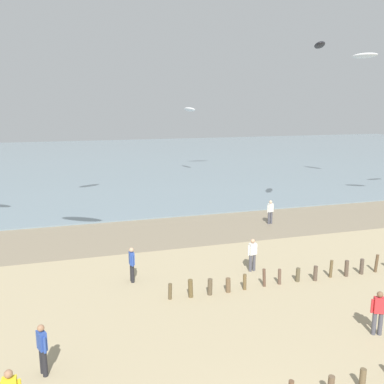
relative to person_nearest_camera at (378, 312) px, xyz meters
name	(u,v)px	position (x,y,z in m)	size (l,w,h in m)	color
wet_sand_strip	(143,234)	(-6.06, 14.64, -0.91)	(120.00, 6.87, 0.01)	gray
sea	(98,160)	(-6.06, 53.07, -0.87)	(160.00, 70.00, 0.10)	gray
groyne_mid	(291,276)	(-0.75, 4.95, -0.52)	(11.89, 0.37, 0.94)	brown
person_nearest_camera	(378,312)	(0.00, 0.00, 0.00)	(0.53, 0.34, 1.71)	#4C4C56
person_by_waterline	(42,348)	(-11.68, 1.07, 0.00)	(0.34, 0.53, 1.71)	#232328
person_left_flank	(252,254)	(-1.85, 6.89, 0.00)	(0.56, 0.28, 1.71)	#4C4C56
person_right_flank	(270,211)	(3.01, 14.42, 0.00)	(0.56, 0.30, 1.71)	#4C4C56
person_trailing_behind	(132,264)	(-7.92, 7.33, 0.00)	(0.23, 0.57, 1.71)	#232328
kite_aloft_2	(365,56)	(17.88, 24.56, 12.07)	(2.74, 0.88, 0.44)	white
kite_aloft_3	(190,109)	(3.17, 35.19, 6.85)	(2.33, 0.75, 0.37)	white
kite_aloft_4	(320,45)	(5.57, 13.44, 11.20)	(2.15, 0.69, 0.34)	black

